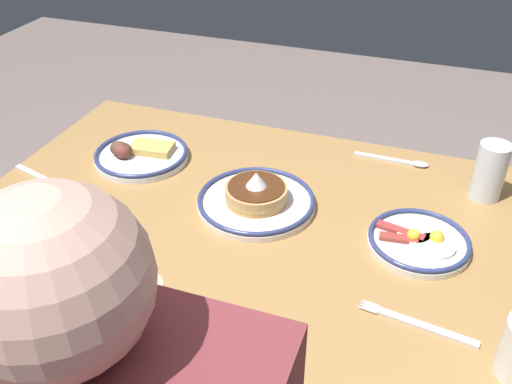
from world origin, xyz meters
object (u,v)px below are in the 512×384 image
object	(u,v)px
fork_near	(44,179)
butter_knife	(196,316)
plate_near_main	(140,154)
tea_spoon	(402,161)
plate_center_pancakes	(419,241)
fork_far	(417,324)
drinking_glass	(489,174)
plate_far_companion	(256,199)

from	to	relation	value
fork_near	butter_knife	xyz separation A→B (m)	(-0.52, 0.28, -0.00)
plate_near_main	fork_near	xyz separation A→B (m)	(0.16, 0.16, -0.01)
tea_spoon	plate_near_main	bearing A→B (deg)	18.00
plate_center_pancakes	butter_knife	bearing A→B (deg)	43.66
fork_far	butter_knife	xyz separation A→B (m)	(0.36, 0.11, -0.00)
fork_far	butter_knife	bearing A→B (deg)	16.86
drinking_glass	butter_knife	world-z (taller)	drinking_glass
plate_far_companion	butter_knife	world-z (taller)	plate_far_companion
fork_near	butter_knife	world-z (taller)	same
plate_center_pancakes	fork_far	xyz separation A→B (m)	(-0.02, 0.21, -0.01)
plate_near_main	butter_knife	xyz separation A→B (m)	(-0.35, 0.44, -0.01)
plate_center_pancakes	drinking_glass	size ratio (longest dim) A/B	1.53
drinking_glass	tea_spoon	bearing A→B (deg)	-23.95
drinking_glass	fork_far	distance (m)	0.46
plate_near_main	fork_near	world-z (taller)	plate_near_main
fork_far	tea_spoon	bearing A→B (deg)	-79.97
plate_center_pancakes	drinking_glass	bearing A→B (deg)	-117.49
plate_near_main	drinking_glass	world-z (taller)	drinking_glass
fork_near	drinking_glass	bearing A→B (deg)	-164.20
plate_near_main	butter_knife	world-z (taller)	plate_near_main
plate_near_main	plate_far_companion	xyz separation A→B (m)	(-0.34, 0.09, 0.00)
fork_far	tea_spoon	world-z (taller)	tea_spoon
plate_center_pancakes	drinking_glass	xyz separation A→B (m)	(-0.12, -0.23, 0.05)
butter_knife	fork_far	bearing A→B (deg)	-163.14
plate_far_companion	plate_near_main	bearing A→B (deg)	-15.37
drinking_glass	fork_near	world-z (taller)	drinking_glass
butter_knife	tea_spoon	size ratio (longest dim) A/B	1.29
tea_spoon	plate_center_pancakes	bearing A→B (deg)	103.08
tea_spoon	butter_knife	bearing A→B (deg)	67.47
plate_far_companion	butter_knife	xyz separation A→B (m)	(-0.01, 0.34, -0.02)
drinking_glass	plate_near_main	bearing A→B (deg)	8.07
plate_near_main	drinking_glass	xyz separation A→B (m)	(-0.81, -0.11, 0.04)
plate_center_pancakes	butter_knife	distance (m)	0.47
plate_far_companion	plate_center_pancakes	bearing A→B (deg)	176.46
fork_near	butter_knife	size ratio (longest dim) A/B	0.84
plate_center_pancakes	butter_knife	world-z (taller)	plate_center_pancakes
fork_far	butter_knife	size ratio (longest dim) A/B	0.85
drinking_glass	fork_far	xyz separation A→B (m)	(0.10, 0.44, -0.06)
plate_near_main	fork_far	world-z (taller)	plate_near_main
drinking_glass	fork_near	bearing A→B (deg)	15.80
plate_far_companion	tea_spoon	xyz separation A→B (m)	(-0.28, -0.29, -0.02)
plate_near_main	fork_near	size ratio (longest dim) A/B	1.16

